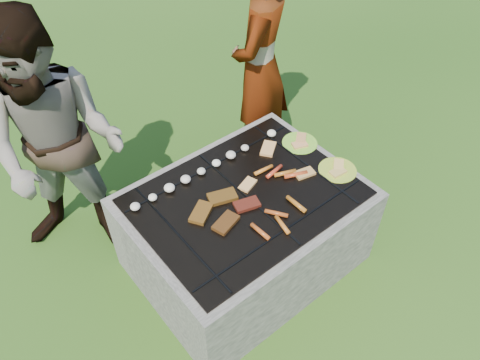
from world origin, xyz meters
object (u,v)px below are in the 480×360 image
at_px(bystander, 59,149).
at_px(plate_near, 337,170).
at_px(fire_pit, 245,233).
at_px(plate_far, 300,143).
at_px(cook, 260,68).

bearing_deg(bystander, plate_near, 3.77).
xyz_separation_m(fire_pit, plate_far, (0.56, 0.14, 0.33)).
bearing_deg(cook, plate_near, 47.42).
xyz_separation_m(fire_pit, cook, (0.72, 0.72, 0.53)).
distance_m(cook, bystander, 1.43).
xyz_separation_m(cook, bystander, (-1.43, 0.08, -0.01)).
relative_size(plate_near, bystander, 0.17).
relative_size(plate_far, plate_near, 1.01).
bearing_deg(plate_near, bystander, 142.11).
distance_m(plate_far, plate_near, 0.32).
distance_m(plate_far, bystander, 1.44).
height_order(fire_pit, plate_near, plate_near).
relative_size(fire_pit, cook, 0.80).
bearing_deg(bystander, cook, 38.39).
xyz_separation_m(fire_pit, plate_near, (0.56, -0.18, 0.33)).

